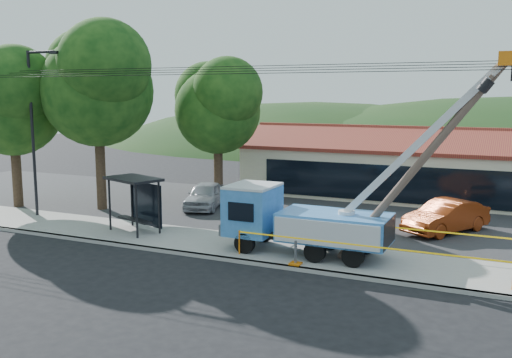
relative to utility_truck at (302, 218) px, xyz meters
The scene contains 16 objects.
ground 4.69m from the utility_truck, 114.63° to the right, with size 120.00×120.00×0.00m, color black.
curb 3.06m from the utility_truck, 134.05° to the right, with size 60.00×0.25×0.15m, color gray.
sidewalk 2.40m from the utility_truck, behind, with size 60.00×4.00×0.15m, color gray.
parking_lot 8.37m from the utility_truck, 102.87° to the left, with size 60.00×12.00×0.10m, color #28282B.
strip_mall 16.14m from the utility_truck, 82.27° to the left, with size 22.50×8.53×4.67m.
streetlight 16.07m from the utility_truck, behind, with size 2.13×0.22×9.00m.
tree_west_near 15.56m from the utility_truck, 163.84° to the left, with size 7.56×6.72×10.80m.
tree_west_far 19.62m from the utility_truck, behind, with size 6.84×6.08×9.48m.
tree_lot 13.42m from the utility_truck, 134.43° to the left, with size 6.30×5.60×8.94m.
hill_west 53.74m from the utility_truck, 108.26° to the left, with size 78.40×56.00×28.00m, color #153814.
utility_truck is the anchor object (origin of this frame).
leaning_pole 5.60m from the utility_truck, ahead, with size 6.05×1.74×8.00m.
bus_shelter 8.60m from the utility_truck, behind, with size 3.14×2.51×2.64m.
caution_tape 3.02m from the utility_truck, ahead, with size 10.45×3.49×1.01m.
car_silver 10.95m from the utility_truck, 141.54° to the left, with size 1.79×4.46×1.52m, color #AEAFB5.
car_red 8.36m from the utility_truck, 52.18° to the left, with size 1.66×4.76×1.57m, color maroon.
Camera 1 is at (9.73, -17.87, 6.81)m, focal length 40.00 mm.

